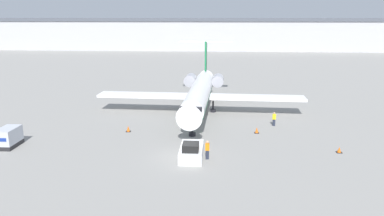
{
  "coord_description": "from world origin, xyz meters",
  "views": [
    {
      "loc": [
        3.01,
        -33.73,
        13.48
      ],
      "look_at": [
        0.0,
        8.44,
        3.03
      ],
      "focal_mm": 35.0,
      "sensor_mm": 36.0,
      "label": 1
    }
  ],
  "objects_px": {
    "worker_near_tug": "(207,149)",
    "traffic_cone_right": "(257,130)",
    "airplane_main": "(200,92)",
    "pushback_tug": "(191,151)",
    "luggage_cart": "(9,137)",
    "traffic_cone_mid": "(339,150)",
    "traffic_cone_left": "(128,129)",
    "worker_by_wing": "(274,119)"
  },
  "relations": [
    {
      "from": "traffic_cone_mid",
      "to": "worker_by_wing",
      "type": "bearing_deg",
      "value": 120.01
    },
    {
      "from": "traffic_cone_right",
      "to": "traffic_cone_mid",
      "type": "bearing_deg",
      "value": -37.69
    },
    {
      "from": "traffic_cone_mid",
      "to": "traffic_cone_right",
      "type": "bearing_deg",
      "value": 142.31
    },
    {
      "from": "airplane_main",
      "to": "traffic_cone_right",
      "type": "xyz_separation_m",
      "value": [
        7.18,
        -9.15,
        -2.72
      ]
    },
    {
      "from": "traffic_cone_left",
      "to": "traffic_cone_right",
      "type": "distance_m",
      "value": 15.28
    },
    {
      "from": "pushback_tug",
      "to": "traffic_cone_right",
      "type": "xyz_separation_m",
      "value": [
        7.13,
        8.36,
        -0.32
      ]
    },
    {
      "from": "traffic_cone_left",
      "to": "traffic_cone_mid",
      "type": "relative_size",
      "value": 1.2
    },
    {
      "from": "pushback_tug",
      "to": "luggage_cart",
      "type": "distance_m",
      "value": 19.54
    },
    {
      "from": "pushback_tug",
      "to": "worker_near_tug",
      "type": "relative_size",
      "value": 2.52
    },
    {
      "from": "pushback_tug",
      "to": "traffic_cone_mid",
      "type": "relative_size",
      "value": 7.97
    },
    {
      "from": "worker_near_tug",
      "to": "traffic_cone_mid",
      "type": "xyz_separation_m",
      "value": [
        13.28,
        2.73,
        -0.71
      ]
    },
    {
      "from": "worker_by_wing",
      "to": "worker_near_tug",
      "type": "bearing_deg",
      "value": -124.02
    },
    {
      "from": "worker_by_wing",
      "to": "traffic_cone_left",
      "type": "height_order",
      "value": "worker_by_wing"
    },
    {
      "from": "traffic_cone_left",
      "to": "traffic_cone_right",
      "type": "relative_size",
      "value": 1.02
    },
    {
      "from": "luggage_cart",
      "to": "traffic_cone_mid",
      "type": "xyz_separation_m",
      "value": [
        34.29,
        0.66,
        -0.74
      ]
    },
    {
      "from": "traffic_cone_left",
      "to": "traffic_cone_mid",
      "type": "bearing_deg",
      "value": -13.32
    },
    {
      "from": "luggage_cart",
      "to": "traffic_cone_mid",
      "type": "relative_size",
      "value": 4.98
    },
    {
      "from": "traffic_cone_right",
      "to": "pushback_tug",
      "type": "bearing_deg",
      "value": -130.45
    },
    {
      "from": "airplane_main",
      "to": "worker_by_wing",
      "type": "bearing_deg",
      "value": -31.89
    },
    {
      "from": "pushback_tug",
      "to": "worker_by_wing",
      "type": "bearing_deg",
      "value": 50.34
    },
    {
      "from": "luggage_cart",
      "to": "traffic_cone_left",
      "type": "xyz_separation_m",
      "value": [
        11.31,
        6.1,
        -0.69
      ]
    },
    {
      "from": "worker_near_tug",
      "to": "traffic_cone_right",
      "type": "distance_m",
      "value": 10.34
    },
    {
      "from": "airplane_main",
      "to": "worker_near_tug",
      "type": "xyz_separation_m",
      "value": [
        1.61,
        -17.84,
        -2.06
      ]
    },
    {
      "from": "pushback_tug",
      "to": "traffic_cone_left",
      "type": "xyz_separation_m",
      "value": [
        -8.15,
        7.85,
        -0.32
      ]
    },
    {
      "from": "airplane_main",
      "to": "traffic_cone_left",
      "type": "height_order",
      "value": "airplane_main"
    },
    {
      "from": "worker_near_tug",
      "to": "traffic_cone_mid",
      "type": "height_order",
      "value": "worker_near_tug"
    },
    {
      "from": "airplane_main",
      "to": "worker_near_tug",
      "type": "relative_size",
      "value": 15.63
    },
    {
      "from": "airplane_main",
      "to": "traffic_cone_left",
      "type": "xyz_separation_m",
      "value": [
        -8.1,
        -9.67,
        -2.72
      ]
    },
    {
      "from": "pushback_tug",
      "to": "luggage_cart",
      "type": "xyz_separation_m",
      "value": [
        -19.46,
        1.75,
        0.37
      ]
    },
    {
      "from": "luggage_cart",
      "to": "worker_by_wing",
      "type": "bearing_deg",
      "value": 18.64
    },
    {
      "from": "airplane_main",
      "to": "traffic_cone_mid",
      "type": "relative_size",
      "value": 49.33
    },
    {
      "from": "pushback_tug",
      "to": "worker_by_wing",
      "type": "xyz_separation_m",
      "value": [
        9.56,
        11.54,
        0.28
      ]
    },
    {
      "from": "traffic_cone_right",
      "to": "worker_by_wing",
      "type": "bearing_deg",
      "value": 52.51
    },
    {
      "from": "pushback_tug",
      "to": "traffic_cone_mid",
      "type": "height_order",
      "value": "pushback_tug"
    },
    {
      "from": "luggage_cart",
      "to": "traffic_cone_right",
      "type": "height_order",
      "value": "luggage_cart"
    },
    {
      "from": "airplane_main",
      "to": "worker_by_wing",
      "type": "distance_m",
      "value": 11.52
    },
    {
      "from": "airplane_main",
      "to": "traffic_cone_right",
      "type": "bearing_deg",
      "value": -51.9
    },
    {
      "from": "traffic_cone_right",
      "to": "traffic_cone_mid",
      "type": "height_order",
      "value": "traffic_cone_right"
    },
    {
      "from": "pushback_tug",
      "to": "traffic_cone_left",
      "type": "distance_m",
      "value": 11.31
    },
    {
      "from": "airplane_main",
      "to": "pushback_tug",
      "type": "distance_m",
      "value": 17.68
    },
    {
      "from": "pushback_tug",
      "to": "traffic_cone_left",
      "type": "height_order",
      "value": "pushback_tug"
    },
    {
      "from": "airplane_main",
      "to": "luggage_cart",
      "type": "bearing_deg",
      "value": -140.9
    }
  ]
}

